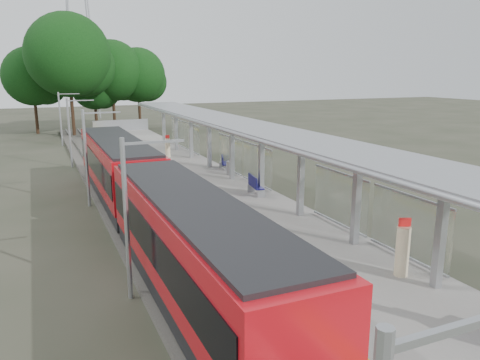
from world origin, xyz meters
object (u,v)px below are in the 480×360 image
at_px(litter_bin, 230,168).
at_px(bench_far, 224,162).
at_px(info_pillar_far, 168,148).
at_px(train, 145,194).
at_px(bench_mid, 255,185).
at_px(info_pillar_near, 402,251).

bearing_deg(litter_bin, bench_far, 80.39).
height_order(bench_far, info_pillar_far, info_pillar_far).
distance_m(bench_far, litter_bin, 1.79).
distance_m(train, bench_mid, 6.35).
distance_m(train, bench_far, 10.99).
bearing_deg(info_pillar_far, train, -125.34).
bearing_deg(bench_mid, bench_far, 90.84).
relative_size(train, litter_bin, 31.28).
height_order(train, info_pillar_far, train).
bearing_deg(info_pillar_far, litter_bin, -92.49).
bearing_deg(bench_far, litter_bin, -81.00).
height_order(train, info_pillar_near, train).
relative_size(train, bench_far, 19.77).
height_order(bench_mid, bench_far, bench_mid).
bearing_deg(litter_bin, info_pillar_near, -92.49).
height_order(info_pillar_near, info_pillar_far, info_pillar_near).
height_order(bench_mid, info_pillar_near, info_pillar_near).
height_order(bench_mid, info_pillar_far, info_pillar_far).
relative_size(info_pillar_far, litter_bin, 1.92).
bearing_deg(info_pillar_far, info_pillar_near, -103.49).
xyz_separation_m(bench_mid, info_pillar_far, (-1.25, 12.80, 0.18)).
bearing_deg(info_pillar_near, bench_far, 110.47).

